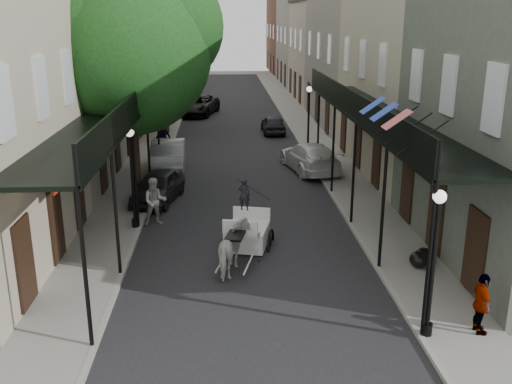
{
  "coord_description": "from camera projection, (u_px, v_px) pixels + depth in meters",
  "views": [
    {
      "loc": [
        -0.8,
        -14.08,
        7.6
      ],
      "look_at": [
        0.34,
        5.3,
        1.6
      ],
      "focal_mm": 40.0,
      "sensor_mm": 36.0,
      "label": 1
    }
  ],
  "objects": [
    {
      "name": "tree_far",
      "position": [
        168.0,
        45.0,
        36.81
      ],
      "size": [
        6.45,
        6.0,
        8.61
      ],
      "color": "#382619",
      "rests_on": "sidewalk_left"
    },
    {
      "name": "car_left_mid",
      "position": [
        168.0,
        157.0,
        28.82
      ],
      "size": [
        1.84,
        4.85,
        1.58
      ],
      "primitive_type": "imported",
      "rotation": [
        0.0,
        0.0,
        0.04
      ],
      "color": "#949499",
      "rests_on": "ground"
    },
    {
      "name": "lamppost_right_far",
      "position": [
        309.0,
        118.0,
        32.51
      ],
      "size": [
        0.32,
        0.32,
        3.71
      ],
      "color": "black",
      "rests_on": "sidewalk_right"
    },
    {
      "name": "car_left_far",
      "position": [
        197.0,
        105.0,
        45.57
      ],
      "size": [
        3.78,
        6.05,
        1.56
      ],
      "primitive_type": "imported",
      "rotation": [
        0.0,
        0.0,
        -0.23
      ],
      "color": "black",
      "rests_on": "ground"
    },
    {
      "name": "road",
      "position": [
        236.0,
        146.0,
        34.79
      ],
      "size": [
        8.0,
        90.0,
        0.01
      ],
      "primitive_type": "cube",
      "color": "black",
      "rests_on": "ground"
    },
    {
      "name": "tree_near",
      "position": [
        138.0,
        45.0,
        23.27
      ],
      "size": [
        7.31,
        6.8,
        9.63
      ],
      "color": "#382619",
      "rests_on": "sidewalk_left"
    },
    {
      "name": "lamppost_right_near",
      "position": [
        433.0,
        262.0,
        13.43
      ],
      "size": [
        0.32,
        0.32,
        3.71
      ],
      "color": "black",
      "rests_on": "sidewalk_right"
    },
    {
      "name": "sidewalk_right",
      "position": [
        317.0,
        144.0,
        35.05
      ],
      "size": [
        2.2,
        90.0,
        0.12
      ],
      "primitive_type": "cube",
      "color": "gray",
      "rests_on": "ground"
    },
    {
      "name": "trash_bags",
      "position": [
        421.0,
        258.0,
        17.84
      ],
      "size": [
        0.88,
        1.03,
        0.52
      ],
      "color": "black",
      "rests_on": "sidewalk_right"
    },
    {
      "name": "carriage",
      "position": [
        249.0,
        216.0,
        19.65
      ],
      "size": [
        1.92,
        2.54,
        2.61
      ],
      "rotation": [
        0.0,
        0.0,
        -0.23
      ],
      "color": "black",
      "rests_on": "ground"
    },
    {
      "name": "gallery_left",
      "position": [
        114.0,
        117.0,
        20.91
      ],
      "size": [
        2.2,
        18.05,
        4.88
      ],
      "color": "black",
      "rests_on": "sidewalk_left"
    },
    {
      "name": "car_right_far",
      "position": [
        273.0,
        124.0,
        38.42
      ],
      "size": [
        1.54,
        3.7,
        1.25
      ],
      "primitive_type": "imported",
      "rotation": [
        0.0,
        0.0,
        3.16
      ],
      "color": "black",
      "rests_on": "ground"
    },
    {
      "name": "lamppost_left",
      "position": [
        132.0,
        177.0,
        20.6
      ],
      "size": [
        0.32,
        0.32,
        3.71
      ],
      "color": "black",
      "rests_on": "sidewalk_left"
    },
    {
      "name": "building_row_right",
      "position": [
        345.0,
        48.0,
        43.26
      ],
      "size": [
        5.0,
        80.0,
        10.5
      ],
      "primitive_type": "cube",
      "color": "gray",
      "rests_on": "ground"
    },
    {
      "name": "horse",
      "position": [
        235.0,
        249.0,
        17.42
      ],
      "size": [
        1.25,
        1.99,
        1.56
      ],
      "primitive_type": "imported",
      "rotation": [
        0.0,
        0.0,
        2.91
      ],
      "color": "beige",
      "rests_on": "ground"
    },
    {
      "name": "ground",
      "position": [
        255.0,
        304.0,
        15.71
      ],
      "size": [
        140.0,
        140.0,
        0.0
      ],
      "primitive_type": "plane",
      "color": "gray",
      "rests_on": "ground"
    },
    {
      "name": "building_row_left",
      "position": [
        116.0,
        49.0,
        42.29
      ],
      "size": [
        5.0,
        80.0,
        10.5
      ],
      "primitive_type": "cube",
      "color": "#A79C86",
      "rests_on": "ground"
    },
    {
      "name": "sidewalk_left",
      "position": [
        154.0,
        146.0,
        34.49
      ],
      "size": [
        2.2,
        90.0,
        0.12
      ],
      "primitive_type": "cube",
      "color": "gray",
      "rests_on": "ground"
    },
    {
      "name": "pedestrian_walking",
      "position": [
        155.0,
        201.0,
        21.47
      ],
      "size": [
        1.01,
        0.86,
        1.84
      ],
      "primitive_type": "imported",
      "rotation": [
        0.0,
        0.0,
        0.2
      ],
      "color": "#A5A49C",
      "rests_on": "ground"
    },
    {
      "name": "pedestrian_sidewalk_left",
      "position": [
        162.0,
        137.0,
        32.01
      ],
      "size": [
        1.45,
        1.4,
        1.98
      ],
      "primitive_type": "imported",
      "rotation": [
        0.0,
        0.0,
        3.87
      ],
      "color": "gray",
      "rests_on": "sidewalk_left"
    },
    {
      "name": "car_right_near",
      "position": [
        310.0,
        157.0,
        29.05
      ],
      "size": [
        2.95,
        5.33,
        1.46
      ],
      "primitive_type": "imported",
      "rotation": [
        0.0,
        0.0,
        3.33
      ],
      "color": "silver",
      "rests_on": "ground"
    },
    {
      "name": "gallery_right",
      "position": [
        371.0,
        115.0,
        21.44
      ],
      "size": [
        2.2,
        18.05,
        4.88
      ],
      "color": "black",
      "rests_on": "sidewalk_right"
    },
    {
      "name": "car_left_near",
      "position": [
        158.0,
        187.0,
        24.25
      ],
      "size": [
        2.34,
        4.12,
        1.32
      ],
      "primitive_type": "imported",
      "rotation": [
        0.0,
        0.0,
        -0.21
      ],
      "color": "black",
      "rests_on": "ground"
    },
    {
      "name": "pedestrian_sidewalk_right",
      "position": [
        481.0,
        304.0,
        13.84
      ],
      "size": [
        0.44,
        0.94,
        1.58
      ],
      "primitive_type": "imported",
      "rotation": [
        0.0,
        0.0,
        1.51
      ],
      "color": "gray",
      "rests_on": "sidewalk_right"
    }
  ]
}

